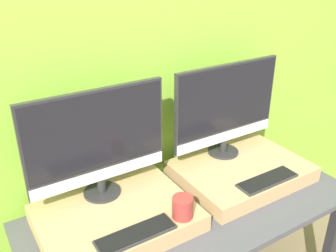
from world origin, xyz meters
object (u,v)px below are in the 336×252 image
(monitor_right, at_px, (226,107))
(keyboard_right, at_px, (267,180))
(mug, at_px, (183,207))
(keyboard_left, at_px, (136,234))
(monitor_left, at_px, (97,140))

(monitor_right, relative_size, keyboard_right, 1.97)
(mug, distance_m, keyboard_right, 0.50)
(mug, distance_m, monitor_right, 0.64)
(keyboard_left, relative_size, monitor_right, 0.51)
(keyboard_left, xyz_separation_m, monitor_right, (0.72, 0.34, 0.27))
(monitor_right, height_order, keyboard_right, monitor_right)
(monitor_left, distance_m, keyboard_left, 0.43)
(keyboard_left, distance_m, keyboard_right, 0.72)
(mug, xyz_separation_m, keyboard_right, (0.50, -0.00, -0.04))
(keyboard_left, distance_m, monitor_right, 0.84)
(mug, height_order, monitor_right, monitor_right)
(keyboard_left, distance_m, mug, 0.23)
(keyboard_left, relative_size, mug, 3.43)
(mug, xyz_separation_m, monitor_right, (0.50, 0.34, 0.23))
(keyboard_right, bearing_deg, monitor_right, 90.00)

